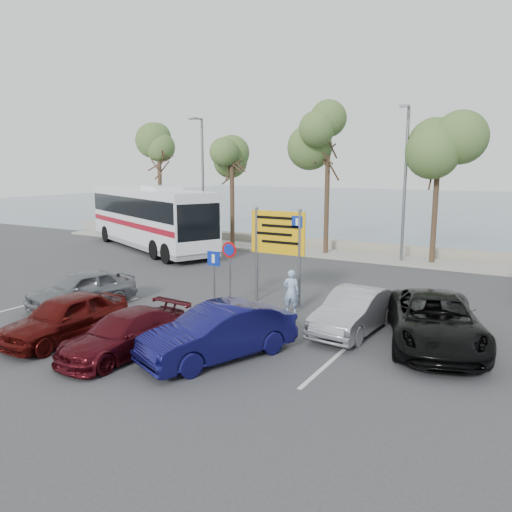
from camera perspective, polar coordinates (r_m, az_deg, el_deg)
The scene contains 22 objects.
ground at distance 16.86m, azimuth -5.74°, elevation -7.47°, with size 120.00×120.00×0.00m, color #37373A.
kerb_strip at distance 29.03m, azimuth 10.68°, elevation 0.01°, with size 44.00×2.40×0.15m, color #9A988C.
seawall at distance 30.86m, azimuth 11.95°, elevation 0.98°, with size 48.00×0.80×0.60m, color gray.
sea at distance 73.76m, azimuth 22.88°, elevation 5.38°, with size 140.00×140.00×0.00m, color #445C6D.
tree_far_left at distance 35.79m, azimuth -11.05°, elevation 11.93°, with size 3.20×3.20×7.60m.
tree_left at distance 32.16m, azimuth -2.79°, elevation 11.75°, with size 3.20×3.20×7.20m.
tree_mid at distance 29.17m, azimuth 8.27°, elevation 13.11°, with size 3.20×3.20×8.00m.
tree_right at distance 27.45m, azimuth 20.18°, elevation 11.78°, with size 3.20×3.20×7.40m.
street_lamp_left at distance 32.89m, azimuth -6.19°, elevation 9.22°, with size 0.45×1.15×8.01m.
street_lamp_right at distance 27.28m, azimuth 16.66°, elevation 8.69°, with size 0.45×1.15×8.01m.
direction_sign at distance 18.45m, azimuth 2.50°, elevation 1.85°, with size 2.20×0.12×3.60m.
sign_no_stop at distance 18.71m, azimuth -3.03°, elevation -0.70°, with size 0.60×0.08×2.35m.
sign_parking at distance 17.22m, azimuth -4.82°, elevation -2.03°, with size 0.50×0.07×2.25m.
lane_markings at distance 16.80m, azimuth -10.94°, elevation -7.66°, with size 12.02×4.20×0.01m, color silver, non-canonical shape.
coach_bus_left at distance 31.92m, azimuth -12.08°, elevation 4.11°, with size 12.86×7.87×4.02m.
car_silver_a at distance 19.42m, azimuth -19.31°, elevation -3.58°, with size 1.59×3.95×1.34m, color slate.
car_blue at distance 13.52m, azimuth -4.33°, elevation -8.72°, with size 1.53×4.37×1.44m, color #0F0F48.
car_maroon at distance 14.28m, azimuth -14.81°, elevation -8.59°, with size 1.63×4.00×1.16m, color #450B12.
car_red at distance 15.98m, azimuth -20.97°, elevation -6.54°, with size 1.62×4.02×1.37m, color #4A0C0A.
suv_black at distance 15.31m, azimuth 19.73°, elevation -6.97°, with size 2.45×5.31×1.48m, color black.
car_silver_b at distance 15.90m, azimuth 11.15°, elevation -6.20°, with size 1.41×4.04×1.33m, color #97979D.
pedestrian_near at distance 17.58m, azimuth 4.04°, elevation -4.06°, with size 0.57×0.37×1.56m, color #99B7DF.
Camera 1 is at (9.50, -12.97, 5.08)m, focal length 35.00 mm.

